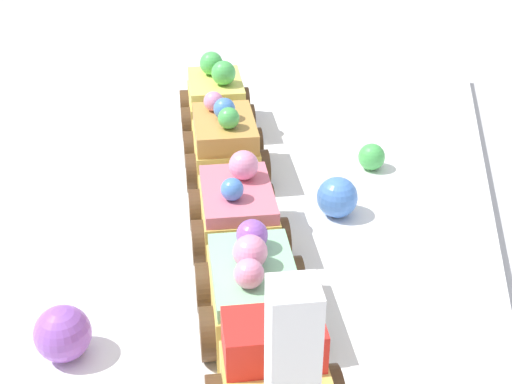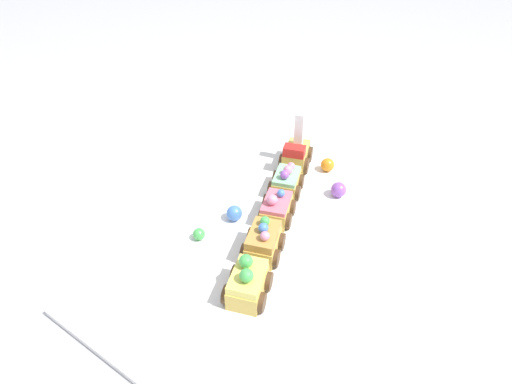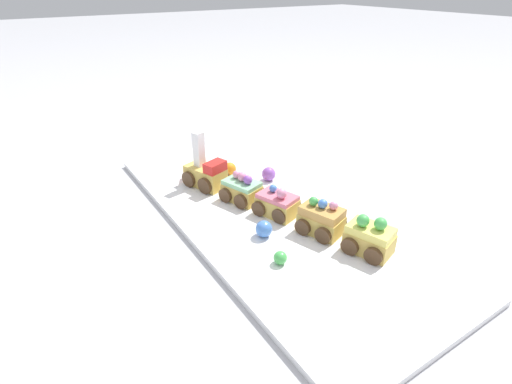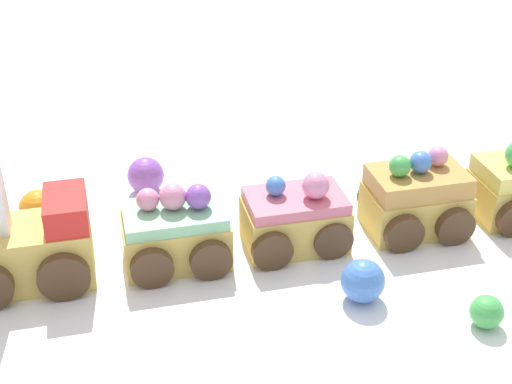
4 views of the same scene
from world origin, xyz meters
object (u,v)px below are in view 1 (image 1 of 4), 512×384
gumball_blue (337,197)px  cake_car_strawberry (238,214)px  cake_car_caramel (225,147)px  cake_car_lemon (216,103)px  gumball_green (372,157)px  cake_car_mint (254,295)px  gumball_purple (63,333)px

gumball_blue → cake_car_strawberry: bearing=-53.0°
cake_car_strawberry → cake_car_caramel: (-0.09, -0.03, 0.00)m
cake_car_caramel → cake_car_lemon: bearing=179.8°
cake_car_caramel → gumball_green: cake_car_caramel is taller
cake_car_mint → cake_car_caramel: size_ratio=1.00×
cake_car_caramel → gumball_blue: size_ratio=2.92×
cake_car_caramel → gumball_green: 0.12m
cake_car_strawberry → cake_car_caramel: bearing=-179.8°
gumball_blue → cake_car_lemon: bearing=-137.1°
cake_car_lemon → gumball_green: bearing=51.4°
cake_car_mint → gumball_purple: bearing=-83.8°
cake_car_mint → gumball_blue: size_ratio=2.92×
cake_car_caramel → gumball_green: size_ratio=3.98×
gumball_blue → gumball_green: bearing=164.9°
cake_car_strawberry → cake_car_caramel: cake_car_caramel is taller
cake_car_strawberry → cake_car_mint: bearing=-0.2°
gumball_purple → cake_car_strawberry: bearing=151.8°
cake_car_mint → gumball_purple: cake_car_mint is taller
cake_car_mint → cake_car_strawberry: bearing=179.8°
gumball_purple → gumball_blue: bearing=143.2°
cake_car_caramel → gumball_blue: (0.04, 0.09, -0.01)m
cake_car_mint → cake_car_caramel: (-0.18, -0.06, 0.00)m
cake_car_lemon → cake_car_strawberry: bearing=-0.0°
cake_car_mint → gumball_blue: cake_car_mint is taller
cake_car_strawberry → gumball_purple: bearing=-46.3°
cake_car_mint → gumball_blue: 0.14m
cake_car_mint → gumball_blue: bearing=146.9°
cake_car_strawberry → gumball_purple: 0.15m
cake_car_lemon → gumball_blue: (0.13, 0.12, -0.01)m
gumball_blue → gumball_purple: (0.18, -0.13, 0.00)m
cake_car_caramel → cake_car_lemon: size_ratio=1.00×
cake_car_mint → gumball_green: cake_car_mint is taller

